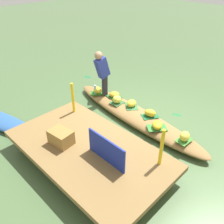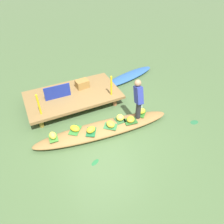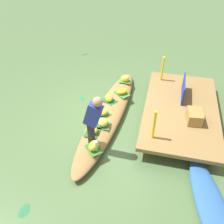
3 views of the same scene
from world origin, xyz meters
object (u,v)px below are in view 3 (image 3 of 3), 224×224
banana_bunch_2 (94,146)px  banana_bunch_4 (103,122)px  banana_bunch_1 (109,98)px  market_banner (183,89)px  vendor_person (93,118)px  banana_bunch_0 (125,78)px  banana_bunch_3 (102,112)px  moored_boat (215,217)px  banana_bunch_6 (92,130)px  water_bottle (96,146)px  banana_bunch_5 (122,91)px  vendor_boat (108,115)px  produce_crate (194,116)px

banana_bunch_2 → banana_bunch_4: banana_bunch_4 is taller
banana_bunch_1 → market_banner: 1.94m
vendor_person → banana_bunch_2: bearing=10.7°
banana_bunch_0 → banana_bunch_4: bearing=-3.9°
banana_bunch_3 → moored_boat: bearing=51.6°
banana_bunch_6 → water_bottle: bearing=25.2°
banana_bunch_0 → market_banner: 1.76m
banana_bunch_2 → banana_bunch_0: bearing=177.0°
market_banner → banana_bunch_5: bearing=-87.3°
banana_bunch_1 → banana_bunch_2: size_ratio=1.00×
water_bottle → moored_boat: bearing=69.9°
banana_bunch_2 → water_bottle: bearing=68.6°
banana_bunch_1 → banana_bunch_3: size_ratio=0.99×
vendor_person → banana_bunch_3: bearing=-174.8°
banana_bunch_1 → banana_bunch_6: bearing=-3.9°
banana_bunch_1 → banana_bunch_5: 0.48m
vendor_person → banana_bunch_6: bearing=-154.7°
vendor_boat → banana_bunch_2: banana_bunch_2 is taller
banana_bunch_3 → water_bottle: water_bottle is taller
banana_bunch_6 → vendor_boat: bearing=169.0°
banana_bunch_5 → banana_bunch_3: bearing=-16.6°
banana_bunch_4 → banana_bunch_5: size_ratio=0.76×
banana_bunch_5 → produce_crate: (0.90, 1.87, 0.21)m
vendor_boat → banana_bunch_2: 1.33m
banana_bunch_2 → banana_bunch_3: size_ratio=1.00×
banana_bunch_2 → banana_bunch_3: 1.14m
banana_bunch_5 → banana_bunch_6: size_ratio=1.11×
banana_bunch_4 → moored_boat: bearing=56.0°
banana_bunch_0 → vendor_person: bearing=-3.9°
banana_bunch_4 → vendor_person: size_ratio=0.18×
banana_bunch_2 → market_banner: bearing=140.9°
banana_bunch_6 → produce_crate: produce_crate is taller
moored_boat → vendor_boat: bearing=-146.4°
banana_bunch_6 → banana_bunch_3: bearing=175.1°
banana_bunch_4 → market_banner: market_banner is taller
banana_bunch_1 → vendor_boat: bearing=9.9°
vendor_boat → banana_bunch_4: 0.61m
moored_boat → banana_bunch_5: bearing=-157.7°
banana_bunch_3 → vendor_boat: bearing=149.2°
vendor_boat → water_bottle: size_ratio=16.55×
banana_bunch_5 → moored_boat: bearing=36.7°
vendor_boat → vendor_person: bearing=3.6°
banana_bunch_2 → water_bottle: (0.02, 0.06, 0.03)m
banana_bunch_2 → banana_bunch_4: (-0.75, 0.01, 0.00)m
banana_bunch_2 → banana_bunch_5: (-2.14, 0.18, -0.02)m
banana_bunch_5 → produce_crate: 2.09m
water_bottle → market_banner: bearing=142.2°
market_banner → banana_bunch_2: bearing=-38.2°
banana_bunch_5 → water_bottle: bearing=-3.1°
banana_bunch_1 → banana_bunch_2: banana_bunch_2 is taller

